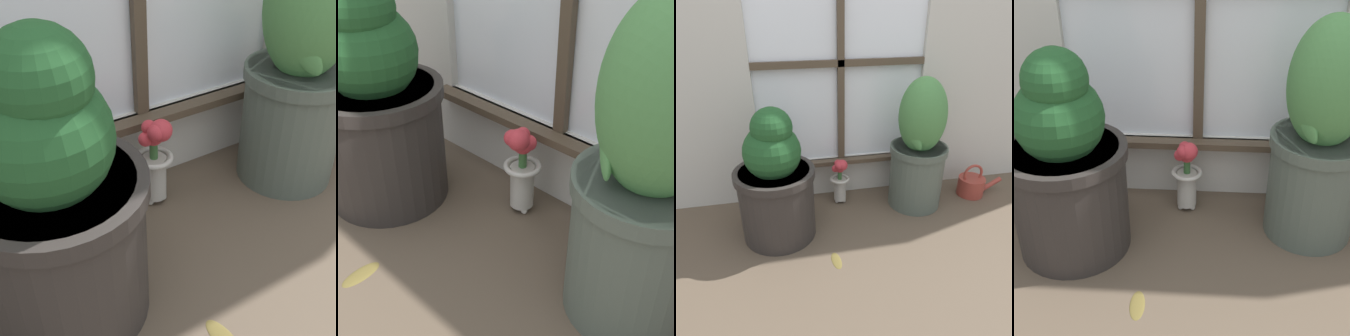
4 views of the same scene
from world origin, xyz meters
The scene contains 5 objects.
ground_plane centered at (0.00, 0.00, 0.00)m, with size 10.00×10.00×0.00m, color brown.
potted_plant_left centered at (-0.39, 0.31, 0.29)m, with size 0.38×0.38×0.67m.
potted_plant_right centered at (0.39, 0.44, 0.34)m, with size 0.31×0.31×0.74m.
flower_vase centered at (-0.03, 0.53, 0.16)m, with size 0.11×0.11×0.28m.
fallen_leaf centered at (-0.15, 0.05, 0.00)m, with size 0.05×0.11×0.01m.
Camera 4 is at (0.05, -0.88, 1.02)m, focal length 50.00 mm.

